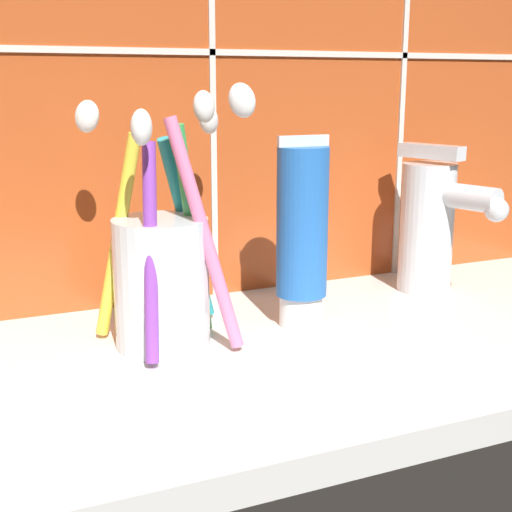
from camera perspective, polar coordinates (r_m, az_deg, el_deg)
sink_counter at (r=50.03cm, az=0.23°, el=-8.59°), size 74.01×28.27×2.00cm
toothbrush_cup at (r=49.33cm, az=-7.39°, el=-1.05°), size 11.67×10.98×18.19cm
toothpaste_tube at (r=52.77cm, az=3.70°, el=1.77°), size 4.01×3.81×14.31cm
sink_faucet at (r=63.64cm, az=13.88°, el=2.68°), size 5.32×10.27×12.85cm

